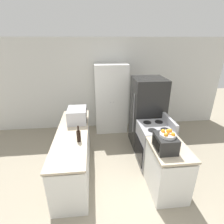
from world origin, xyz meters
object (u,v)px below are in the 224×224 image
at_px(pantry_cabinet, 111,99).
at_px(fruit_bowl, 168,134).
at_px(wine_bottle, 79,136).
at_px(microwave, 77,115).
at_px(stove, 154,144).
at_px(toaster_oven, 165,143).
at_px(refrigerator, 147,113).

xyz_separation_m(pantry_cabinet, fruit_bowl, (0.63, -2.45, 0.22)).
distance_m(pantry_cabinet, wine_bottle, 2.17).
height_order(microwave, fruit_bowl, fruit_bowl).
xyz_separation_m(stove, microwave, (-1.61, 0.39, 0.59)).
bearing_deg(toaster_oven, wine_bottle, 163.59).
height_order(refrigerator, wine_bottle, refrigerator).
xyz_separation_m(pantry_cabinet, toaster_oven, (0.62, -2.43, 0.05)).
relative_size(toaster_oven, fruit_bowl, 1.58).
xyz_separation_m(refrigerator, wine_bottle, (-1.57, -1.18, 0.14)).
bearing_deg(wine_bottle, stove, 14.90).
distance_m(refrigerator, toaster_oven, 1.61).
bearing_deg(pantry_cabinet, wine_bottle, -110.81).
bearing_deg(wine_bottle, refrigerator, 36.88).
distance_m(wine_bottle, toaster_oven, 1.45).
distance_m(refrigerator, wine_bottle, 1.97).
relative_size(stove, microwave, 2.16).
relative_size(refrigerator, fruit_bowl, 6.97).
bearing_deg(fruit_bowl, refrigerator, 83.98).
bearing_deg(microwave, toaster_oven, -39.43).
height_order(pantry_cabinet, stove, pantry_cabinet).
height_order(pantry_cabinet, fruit_bowl, pantry_cabinet).
relative_size(pantry_cabinet, refrigerator, 1.13).
bearing_deg(refrigerator, wine_bottle, -143.12).
xyz_separation_m(refrigerator, toaster_oven, (-0.19, -1.59, 0.16)).
relative_size(pantry_cabinet, wine_bottle, 6.60).
xyz_separation_m(stove, fruit_bowl, (-0.12, -0.83, 0.73)).
xyz_separation_m(pantry_cabinet, refrigerator, (0.80, -0.85, -0.11)).
height_order(stove, microwave, microwave).
xyz_separation_m(refrigerator, microwave, (-1.65, -0.38, 0.18)).
distance_m(stove, refrigerator, 0.87).
xyz_separation_m(toaster_oven, fruit_bowl, (0.02, -0.01, 0.17)).
distance_m(microwave, wine_bottle, 0.80).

